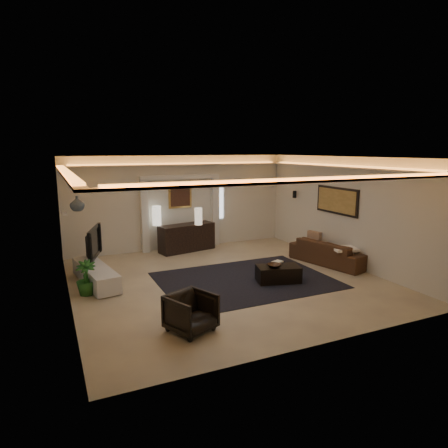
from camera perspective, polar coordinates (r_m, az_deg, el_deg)
name	(u,v)px	position (r m, az deg, el deg)	size (l,w,h in m)	color
floor	(227,280)	(9.53, 0.40, -8.11)	(7.00, 7.00, 0.00)	#C5B68F
ceiling	(227,158)	(9.02, 0.42, 9.59)	(7.00, 7.00, 0.00)	white
wall_back	(180,202)	(12.39, -6.40, 3.12)	(7.00, 7.00, 0.00)	beige
wall_front	(322,258)	(6.24, 14.05, -4.74)	(7.00, 7.00, 0.00)	beige
wall_left	(66,234)	(8.36, -21.95, -1.31)	(7.00, 7.00, 0.00)	beige
wall_right	(345,211)	(11.08, 17.09, 1.80)	(7.00, 7.00, 0.00)	beige
cove_soffit	(227,170)	(9.03, 0.42, 7.82)	(7.00, 7.00, 0.04)	silver
daylight_slit	(220,203)	(12.87, -0.63, 3.01)	(0.25, 0.03, 1.00)	white
area_rug	(245,280)	(9.53, 3.11, -8.10)	(4.00, 3.00, 0.01)	black
pilaster_left	(145,217)	(12.05, -11.42, 1.07)	(0.22, 0.20, 2.20)	silver
pilaster_right	(215,212)	(12.75, -1.30, 1.81)	(0.22, 0.20, 2.20)	silver
alcove_header	(180,177)	(12.22, -6.33, 6.78)	(2.52, 0.20, 0.12)	silver
painting_frame	(180,196)	(12.34, -6.37, 4.02)	(0.74, 0.04, 0.74)	tan
painting_canvas	(180,196)	(12.32, -6.34, 4.01)	(0.62, 0.02, 0.62)	#4C2D1E
art_panel_frame	(337,201)	(11.25, 16.03, 3.28)	(0.04, 1.64, 0.74)	black
art_panel_gold	(336,201)	(11.23, 15.94, 3.27)	(0.02, 1.50, 0.62)	tan
wall_sconce	(295,194)	(12.70, 10.17, 4.24)	(0.12, 0.12, 0.22)	black
wall_niche	(65,213)	(9.70, -22.08, 1.47)	(0.10, 0.55, 0.04)	silver
console	(187,238)	(12.16, -5.40, -2.04)	(1.73, 0.54, 0.86)	black
lamp_left	(157,217)	(11.98, -9.71, 1.03)	(0.26, 0.26, 0.59)	white
lamp_right	(198,216)	(11.93, -3.72, 1.12)	(0.23, 0.23, 0.51)	beige
media_ledge	(96,275)	(9.68, -18.10, -6.96)	(0.53, 2.13, 0.40)	silver
tv	(89,242)	(10.30, -18.94, -2.45)	(0.18, 1.34, 0.77)	black
figurine	(93,247)	(10.60, -18.41, -3.13)	(0.14, 0.14, 0.37)	black
ginger_jar	(77,204)	(9.78, -20.49, 2.79)	(0.33, 0.33, 0.35)	#455361
plant	(86,278)	(9.01, -19.35, -7.38)	(0.42, 0.42, 0.75)	#225F20
sofa	(330,252)	(11.16, 15.04, -3.96)	(0.86, 2.19, 0.64)	black
throw_blanket	(344,249)	(10.69, 17.03, -3.44)	(0.62, 0.51, 0.07)	white
throw_pillow	(314,239)	(11.63, 12.94, -2.10)	(0.13, 0.43, 0.43)	#9B7255
coffee_table	(278,274)	(9.42, 7.86, -7.14)	(0.99, 0.54, 0.37)	black
bowl	(274,265)	(9.25, 7.26, -5.87)	(0.33, 0.33, 0.08)	black
magazine	(277,261)	(9.65, 7.74, -5.34)	(0.26, 0.18, 0.03)	#F0E6C4
armchair	(191,313)	(6.92, -4.80, -12.67)	(0.71, 0.74, 0.67)	#2D271C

